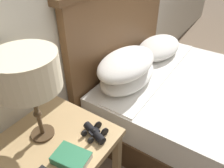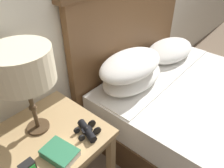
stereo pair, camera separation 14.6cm
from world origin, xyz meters
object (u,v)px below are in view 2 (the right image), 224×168
Objects in this scene: bed at (208,115)px; book_on_nightstand at (60,153)px; nightstand at (50,144)px; alarm_clock at (28,168)px; table_lamp at (21,67)px; binoculars_pair at (87,130)px.

book_on_nightstand is at bearing 161.03° from bed.
nightstand is 8.76× the size of alarm_clock.
table_lamp is at bearing 47.11° from alarm_clock.
table_lamp is 0.49m from binoculars_pair.
alarm_clock is (-0.19, -0.21, -0.38)m from table_lamp.
binoculars_pair is 0.35m from alarm_clock.
alarm_clock is (-0.15, 0.04, 0.01)m from book_on_nightstand.
book_on_nightstand is (-1.16, 0.40, 0.33)m from bed.
table_lamp is 0.48m from alarm_clock.
table_lamp is at bearing 149.78° from bed.
table_lamp reaches higher than binoculars_pair.
bed reaches higher than nightstand.
book_on_nightstand is at bearing -103.89° from nightstand.
bed is at bearing -22.72° from binoculars_pair.
alarm_clock is (-0.35, 0.04, 0.01)m from binoculars_pair.
bed is 1.48m from table_lamp.
bed is at bearing -27.01° from nightstand.
nightstand is 1.20× the size of table_lamp.
table_lamp is 0.47m from book_on_nightstand.
book_on_nightstand is (-0.04, -0.17, 0.10)m from nightstand.
nightstand is 3.72× the size of binoculars_pair.
nightstand is at bearing 32.87° from alarm_clock.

